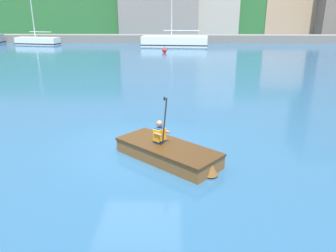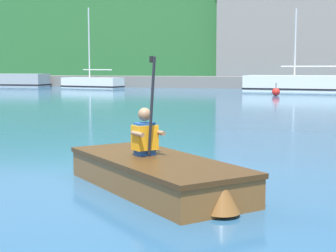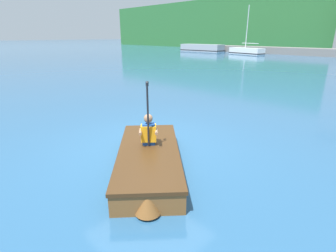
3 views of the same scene
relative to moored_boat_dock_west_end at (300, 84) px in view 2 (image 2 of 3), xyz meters
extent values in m
plane|color=#28567F|center=(-0.93, -28.47, -0.50)|extent=(300.00, 300.00, 0.00)
cube|color=#2D6B33|center=(-0.93, 21.94, 4.03)|extent=(120.00, 20.00, 9.06)
cube|color=gray|center=(-2.34, 15.88, 5.53)|extent=(10.99, 11.50, 12.06)
cube|color=slate|center=(-0.93, 4.62, -0.05)|extent=(52.75, 2.40, 0.90)
cube|color=white|center=(0.00, 0.00, 0.02)|extent=(7.29, 3.10, 1.05)
cube|color=black|center=(0.00, 0.00, -0.32)|extent=(7.34, 3.15, 0.10)
cylinder|color=silver|center=(-0.35, 0.03, 2.73)|extent=(0.10, 0.10, 4.36)
cylinder|color=silver|center=(0.71, -0.06, 1.15)|extent=(3.90, 0.41, 0.07)
cube|color=#9EA3A8|center=(-23.88, 1.83, 0.04)|extent=(7.15, 2.50, 1.09)
cube|color=black|center=(-23.88, 1.83, -0.31)|extent=(7.20, 2.54, 0.10)
cube|color=white|center=(-15.66, 1.22, -0.09)|extent=(5.13, 2.45, 0.82)
cube|color=black|center=(-15.66, 1.22, -0.36)|extent=(5.18, 2.49, 0.10)
cylinder|color=silver|center=(-15.91, 1.27, 2.97)|extent=(0.10, 0.10, 5.32)
cylinder|color=silver|center=(-15.18, 1.13, 0.91)|extent=(2.68, 0.58, 0.07)
cube|color=brown|center=(-0.07, -29.12, -0.30)|extent=(2.82, 2.64, 0.40)
cube|color=#432A13|center=(-0.07, -29.12, -0.14)|extent=(2.87, 2.70, 0.06)
cube|color=#432A13|center=(-0.07, -29.12, -0.15)|extent=(2.39, 2.24, 0.02)
cone|color=brown|center=(0.94, -30.00, -0.28)|extent=(0.53, 0.53, 0.36)
cube|color=brown|center=(-0.23, -28.99, -0.16)|extent=(0.79, 0.88, 0.03)
cube|color=#1E4CA5|center=(-0.28, -28.94, 0.10)|extent=(0.28, 0.29, 0.42)
cube|color=orange|center=(-0.28, -28.94, 0.12)|extent=(0.35, 0.36, 0.32)
sphere|color=#997051|center=(-0.28, -28.94, 0.42)|extent=(0.17, 0.17, 0.17)
cylinder|color=#997051|center=(-0.31, -29.11, 0.19)|extent=(0.23, 0.21, 0.06)
cylinder|color=#997051|center=(-0.12, -28.89, 0.19)|extent=(0.23, 0.21, 0.06)
cylinder|color=#232328|center=(-0.15, -29.06, 0.53)|extent=(0.16, 0.15, 1.23)
cylinder|color=black|center=(-0.15, -29.06, 1.11)|extent=(0.05, 0.05, 0.08)
sphere|color=red|center=(-0.93, -6.09, -0.28)|extent=(0.44, 0.44, 0.44)
cylinder|color=black|center=(-0.93, -6.09, 0.08)|extent=(0.04, 0.04, 0.28)
camera|label=1|loc=(0.12, -36.87, 3.15)|focal=35.00mm
camera|label=2|loc=(1.96, -35.05, 1.00)|focal=55.00mm
camera|label=3|loc=(3.38, -31.96, 1.91)|focal=28.00mm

